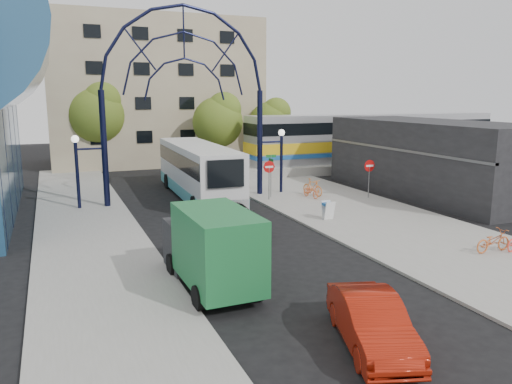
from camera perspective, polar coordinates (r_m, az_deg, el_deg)
name	(u,v)px	position (r m, az deg, el deg)	size (l,w,h in m)	color
ground	(281,270)	(19.62, 2.89, -8.91)	(120.00, 120.00, 0.00)	black
sidewalk_east	(387,225)	(26.91, 14.76, -3.62)	(8.00, 56.00, 0.12)	gray
plaza_west	(93,245)	(23.64, -18.14, -5.82)	(5.00, 50.00, 0.12)	gray
gateway_arch	(185,64)	(31.72, -8.17, 14.27)	(13.64, 0.44, 12.10)	black
stop_sign	(269,170)	(31.70, 1.51, 2.48)	(0.80, 0.07, 2.50)	slate
do_not_enter_sign	(369,170)	(33.03, 12.83, 2.52)	(0.76, 0.07, 2.48)	slate
street_name_sign	(271,167)	(32.39, 1.72, 2.91)	(0.70, 0.70, 2.80)	slate
sandwich_board	(328,208)	(27.03, 8.24, -1.81)	(0.55, 0.61, 0.99)	white
commercial_block_east	(431,158)	(36.07, 19.39, 3.71)	(6.00, 16.00, 5.00)	black
apartment_block	(152,92)	(52.58, -11.77, 11.10)	(20.00, 12.10, 14.00)	tan
train_platform	(374,164)	(48.10, 13.32, 3.18)	(32.00, 5.00, 0.80)	gray
train_car	(375,137)	(47.84, 13.45, 6.15)	(25.10, 3.05, 4.20)	#B7B7BC
tree_north_a	(219,119)	(44.89, -4.21, 8.30)	(4.48, 4.48, 7.00)	#382314
tree_north_b	(97,112)	(46.78, -17.67, 8.74)	(5.12, 5.12, 8.00)	#382314
tree_north_c	(272,121)	(48.95, 1.80, 8.15)	(4.16, 4.16, 6.50)	#382314
city_bus	(198,170)	(33.28, -6.67, 2.52)	(3.36, 12.81, 3.49)	silver
green_truck	(210,247)	(17.62, -5.26, -6.29)	(2.33, 5.80, 2.91)	black
black_suv	(234,219)	(24.58, -2.55, -3.13)	(2.28, 4.94, 1.37)	black
red_sedan	(372,322)	(14.14, 13.06, -14.23)	(1.51, 4.32, 1.42)	#981909
bike_near_a	(311,191)	(32.68, 6.29, 0.08)	(0.55, 1.59, 0.83)	orange
bike_near_b	(313,187)	(33.37, 6.49, 0.55)	(0.52, 1.85, 1.11)	orange
bike_far_c	(493,241)	(23.52, 25.47, -5.07)	(0.64, 1.84, 0.97)	#CD6029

